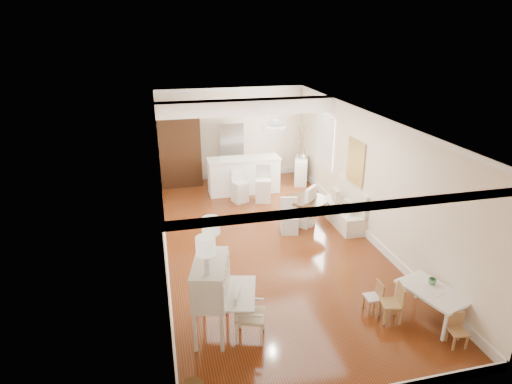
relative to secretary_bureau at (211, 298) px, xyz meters
name	(u,v)px	position (x,y,z in m)	size (l,w,h in m)	color
room	(267,152)	(1.66, 3.02, 1.35)	(9.00, 9.04, 2.82)	brown
secretary_bureau	(211,298)	(0.00, 0.00, 0.00)	(0.98, 1.00, 1.26)	beige
gustavian_armchair	(250,314)	(0.55, -0.26, -0.22)	(0.47, 0.47, 0.82)	silver
kids_table	(431,304)	(3.52, -0.49, -0.36)	(0.64, 1.06, 0.53)	white
kids_chair_a	(391,303)	(2.86, -0.39, -0.30)	(0.32, 0.32, 0.66)	#9D7C47
kids_chair_b	(373,297)	(2.70, -0.09, -0.36)	(0.26, 0.26, 0.54)	#A4784A
kids_chair_c	(458,331)	(3.53, -1.17, -0.37)	(0.25, 0.25, 0.52)	#A07349
banquette	(343,205)	(3.61, 3.20, -0.14)	(0.52, 1.60, 0.98)	silver
dining_table	(307,211)	(2.76, 3.36, -0.30)	(0.97, 0.97, 0.66)	#442C15
slip_chair_near	(289,216)	(2.22, 3.05, -0.22)	(0.38, 0.40, 0.81)	silver
slip_chair_far	(303,205)	(2.66, 3.40, -0.13)	(0.47, 0.49, 0.99)	white
breakfast_counter	(244,175)	(1.72, 5.80, -0.11)	(2.05, 0.65, 1.03)	white
bar_stool_left	(240,186)	(1.47, 5.12, -0.18)	(0.36, 0.36, 0.91)	silver
bar_stool_right	(263,184)	(2.09, 5.00, -0.12)	(0.41, 0.41, 1.02)	silver
pantry_cabinet	(180,148)	(0.02, 6.88, 0.52)	(1.20, 0.60, 2.30)	#381E11
fridge	(243,152)	(1.92, 6.85, 0.27)	(0.75, 0.65, 1.80)	silver
sideboard	(301,171)	(3.58, 6.18, -0.24)	(0.36, 0.82, 0.78)	silver
pencil_cup	(432,281)	(3.61, -0.33, -0.04)	(0.13, 0.13, 0.10)	#5FA36B
branch_vase	(303,156)	(3.62, 6.15, 0.24)	(0.16, 0.16, 0.17)	silver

